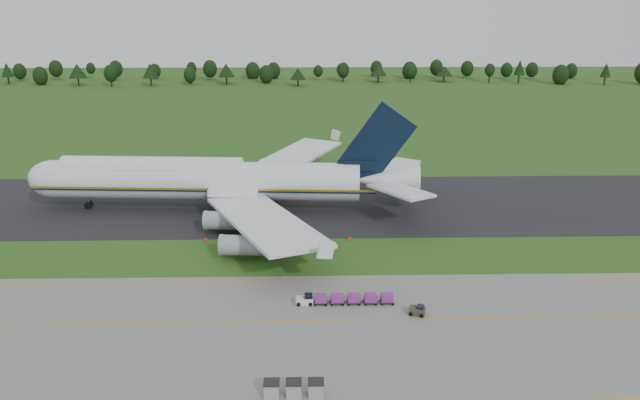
{
  "coord_description": "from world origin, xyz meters",
  "views": [
    {
      "loc": [
        1.34,
        -96.51,
        41.24
      ],
      "look_at": [
        3.6,
        2.0,
        9.26
      ],
      "focal_mm": 35.0,
      "sensor_mm": 36.0,
      "label": 1
    }
  ],
  "objects_px": {
    "aircraft": "(213,180)",
    "edge_markers": "(278,240)",
    "baggage_train": "(343,299)",
    "uld_row": "(294,388)",
    "utility_cart": "(417,311)"
  },
  "relations": [
    {
      "from": "utility_cart",
      "to": "uld_row",
      "type": "relative_size",
      "value": 0.36
    },
    {
      "from": "uld_row",
      "to": "baggage_train",
      "type": "bearing_deg",
      "value": 72.62
    },
    {
      "from": "aircraft",
      "to": "baggage_train",
      "type": "distance_m",
      "value": 48.59
    },
    {
      "from": "utility_cart",
      "to": "uld_row",
      "type": "bearing_deg",
      "value": -132.86
    },
    {
      "from": "baggage_train",
      "to": "edge_markers",
      "type": "bearing_deg",
      "value": 112.9
    },
    {
      "from": "utility_cart",
      "to": "uld_row",
      "type": "distance_m",
      "value": 24.24
    },
    {
      "from": "aircraft",
      "to": "uld_row",
      "type": "relative_size",
      "value": 12.24
    },
    {
      "from": "utility_cart",
      "to": "edge_markers",
      "type": "xyz_separation_m",
      "value": [
        -20.1,
        27.75,
        -0.34
      ]
    },
    {
      "from": "baggage_train",
      "to": "edge_markers",
      "type": "height_order",
      "value": "baggage_train"
    },
    {
      "from": "utility_cart",
      "to": "edge_markers",
      "type": "bearing_deg",
      "value": 125.92
    },
    {
      "from": "baggage_train",
      "to": "uld_row",
      "type": "height_order",
      "value": "uld_row"
    },
    {
      "from": "uld_row",
      "to": "aircraft",
      "type": "bearing_deg",
      "value": 105.37
    },
    {
      "from": "utility_cart",
      "to": "uld_row",
      "type": "xyz_separation_m",
      "value": [
        -16.48,
        -17.77,
        0.31
      ]
    },
    {
      "from": "aircraft",
      "to": "edge_markers",
      "type": "relative_size",
      "value": 3.06
    },
    {
      "from": "aircraft",
      "to": "uld_row",
      "type": "xyz_separation_m",
      "value": [
        17.35,
        -63.1,
        -5.5
      ]
    }
  ]
}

